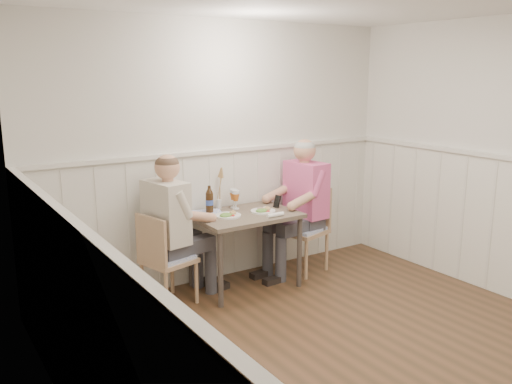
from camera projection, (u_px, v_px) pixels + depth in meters
ground_plane at (377, 369)px, 3.89m from camera, size 4.50×4.50×0.00m
room_shell at (388, 161)px, 3.57m from camera, size 4.04×4.54×2.60m
wainscot at (318, 252)px, 4.31m from camera, size 4.00×4.49×1.34m
dining_table at (245, 223)px, 5.27m from camera, size 0.99×0.70×0.75m
chair_right at (306, 225)px, 5.78m from camera, size 0.52×0.52×0.91m
chair_left at (164, 257)px, 4.87m from camera, size 0.50×0.50×0.86m
man_in_pink at (302, 216)px, 5.73m from camera, size 0.69×0.48×1.44m
diner_cream at (171, 240)px, 4.94m from camera, size 0.71×0.51×1.41m
plate_man at (263, 210)px, 5.29m from camera, size 0.24×0.24×0.06m
plate_diner at (227, 215)px, 5.12m from camera, size 0.25×0.25×0.06m
beer_glass_a at (233, 195)px, 5.44m from camera, size 0.08×0.08×0.19m
beer_glass_b at (236, 197)px, 5.40m from camera, size 0.08×0.08×0.19m
beer_bottle at (209, 201)px, 5.26m from camera, size 0.08×0.08×0.27m
rolled_napkin at (275, 215)px, 5.12m from camera, size 0.18×0.04×0.04m
grass_vase at (219, 189)px, 5.40m from camera, size 0.05×0.05×0.44m
gingham_mat at (205, 213)px, 5.26m from camera, size 0.38×0.34×0.01m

